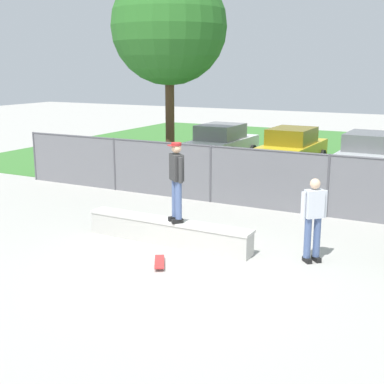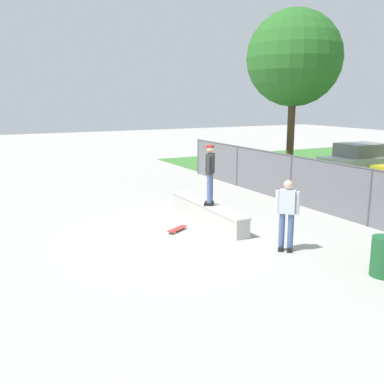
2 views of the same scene
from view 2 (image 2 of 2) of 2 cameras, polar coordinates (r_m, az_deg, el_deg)
name	(u,v)px [view 2 (image 2 of 2)]	position (r m, az deg, el deg)	size (l,w,h in m)	color
ground_plane	(188,235)	(12.58, -0.54, -5.54)	(80.00, 80.00, 0.00)	#ADAAA3
concrete_ledge	(207,212)	(13.88, 1.93, -2.59)	(4.23, 0.56, 0.59)	#B7B5AD
skateboarder	(210,172)	(13.34, 2.35, 2.62)	(0.48, 0.44, 1.84)	black
skateboard	(177,229)	(12.89, -1.90, -4.77)	(0.58, 0.79, 0.09)	red
chainlink_fence	(326,185)	(15.35, 16.95, 0.87)	(17.97, 0.07, 1.77)	#4C4C51
tree_near_left	(294,59)	(19.85, 13.04, 16.42)	(4.01, 4.01, 7.45)	#513823
car_white	(361,160)	(23.15, 21.02, 3.88)	(2.11, 4.25, 1.66)	silver
bystander	(287,212)	(11.29, 12.16, -2.56)	(0.46, 0.45, 1.82)	black
trash_bin	(384,257)	(10.50, 23.54, -7.66)	(0.56, 0.56, 0.88)	#1E592D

